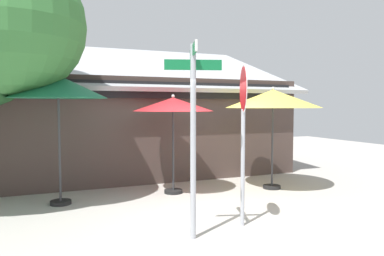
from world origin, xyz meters
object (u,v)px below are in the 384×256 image
Objects in this scene: street_sign_post at (193,120)px; stop_sign at (243,113)px; patio_umbrella_crimson_center at (173,106)px; patio_umbrella_mustard_right at (273,99)px; patio_umbrella_forest_green_left at (58,88)px.

stop_sign is at bearing 13.06° from street_sign_post.
stop_sign is 1.18× the size of patio_umbrella_crimson_center.
stop_sign is at bearing -83.55° from patio_umbrella_crimson_center.
stop_sign is at bearing -134.10° from patio_umbrella_mustard_right.
patio_umbrella_forest_green_left is (-2.88, 2.70, 0.51)m from stop_sign.
patio_umbrella_forest_green_left reaches higher than patio_umbrella_mustard_right.
patio_umbrella_mustard_right is at bearing -5.28° from patio_umbrella_forest_green_left.
street_sign_post is 3.52m from patio_umbrella_forest_green_left.
stop_sign is 0.99× the size of patio_umbrella_forest_green_left.
street_sign_post reaches higher than patio_umbrella_mustard_right.
street_sign_post is at bearing -142.32° from patio_umbrella_mustard_right.
patio_umbrella_mustard_right is (5.04, -0.47, -0.22)m from patio_umbrella_forest_green_left.
street_sign_post reaches higher than patio_umbrella_crimson_center.
street_sign_post reaches higher than patio_umbrella_forest_green_left.
stop_sign is (1.04, 0.24, 0.10)m from street_sign_post.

